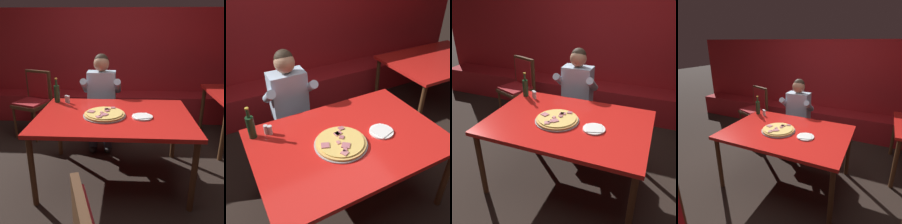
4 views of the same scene
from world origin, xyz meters
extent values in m
plane|color=black|center=(0.00, 0.00, 0.00)|extent=(24.00, 24.00, 0.00)
cube|color=#A3191E|center=(0.00, 2.18, 0.95)|extent=(6.80, 0.16, 1.90)
cube|color=#A3191E|center=(0.00, 1.86, 0.23)|extent=(6.46, 0.48, 0.46)
cylinder|color=#4C2D19|center=(-0.74, -0.49, 0.36)|extent=(0.06, 0.06, 0.72)
cylinder|color=#4C2D19|center=(0.74, -0.49, 0.36)|extent=(0.06, 0.06, 0.72)
cylinder|color=#4C2D19|center=(-0.74, 0.49, 0.36)|extent=(0.06, 0.06, 0.72)
cylinder|color=#4C2D19|center=(0.74, 0.49, 0.36)|extent=(0.06, 0.06, 0.72)
cube|color=red|center=(0.00, 0.00, 0.74)|extent=(1.59, 1.10, 0.04)
cylinder|color=#9E9EA3|center=(-0.10, -0.04, 0.77)|extent=(0.44, 0.44, 0.01)
cylinder|color=#DBA856|center=(-0.10, -0.04, 0.78)|extent=(0.41, 0.41, 0.02)
cylinder|color=#E5BC5B|center=(-0.10, -0.04, 0.79)|extent=(0.37, 0.37, 0.01)
cube|color=#A85B66|center=(-0.02, 0.10, 0.80)|extent=(0.05, 0.05, 0.01)
cube|color=#B76670|center=(-0.12, -0.15, 0.80)|extent=(0.05, 0.05, 0.01)
cube|color=#B76670|center=(-0.09, -0.11, 0.80)|extent=(0.09, 0.09, 0.01)
cube|color=#B76670|center=(-0.07, 0.05, 0.80)|extent=(0.06, 0.05, 0.01)
cube|color=#B76670|center=(-0.09, 0.05, 0.80)|extent=(0.05, 0.05, 0.01)
cube|color=#C6757A|center=(-0.14, -0.18, 0.80)|extent=(0.07, 0.07, 0.01)
cube|color=#C6757A|center=(-0.13, -0.05, 0.80)|extent=(0.03, 0.04, 0.01)
cube|color=#B76670|center=(-0.24, -0.03, 0.80)|extent=(0.08, 0.08, 0.01)
cube|color=#A85B66|center=(-0.07, -0.01, 0.80)|extent=(0.05, 0.05, 0.01)
cylinder|color=white|center=(0.29, -0.07, 0.77)|extent=(0.21, 0.21, 0.01)
cube|color=white|center=(0.29, -0.07, 0.78)|extent=(0.19, 0.19, 0.01)
cylinder|color=#19381E|center=(-0.70, 0.40, 0.86)|extent=(0.07, 0.07, 0.20)
cylinder|color=#19381E|center=(-0.70, 0.40, 1.00)|extent=(0.03, 0.03, 0.08)
cylinder|color=#B29933|center=(-0.70, 0.40, 1.05)|extent=(0.03, 0.03, 0.01)
cylinder|color=silver|center=(-0.59, 0.39, 0.80)|extent=(0.04, 0.04, 0.07)
cylinder|color=silver|center=(-0.59, 0.39, 0.78)|extent=(0.03, 0.03, 0.04)
cylinder|color=silver|center=(-0.59, 0.39, 0.84)|extent=(0.04, 0.04, 0.01)
cylinder|color=silver|center=(-0.56, 0.37, 0.80)|extent=(0.04, 0.04, 0.07)
cylinder|color=#516B33|center=(-0.56, 0.37, 0.78)|extent=(0.03, 0.03, 0.04)
cylinder|color=silver|center=(-0.56, 0.37, 0.84)|extent=(0.04, 0.04, 0.01)
ellipsoid|color=black|center=(-0.31, 0.61, 0.04)|extent=(0.11, 0.24, 0.09)
ellipsoid|color=black|center=(-0.11, 0.61, 0.04)|extent=(0.11, 0.24, 0.09)
cylinder|color=#282833|center=(-0.31, 0.61, 0.23)|extent=(0.11, 0.11, 0.43)
cylinder|color=#282833|center=(-0.11, 0.61, 0.23)|extent=(0.11, 0.11, 0.43)
cube|color=#282833|center=(-0.21, 0.71, 0.51)|extent=(0.34, 0.40, 0.12)
cube|color=silver|center=(-0.21, 0.91, 0.78)|extent=(0.38, 0.22, 0.52)
cylinder|color=silver|center=(-0.43, 0.83, 0.86)|extent=(0.09, 0.30, 0.25)
cylinder|color=silver|center=(0.01, 0.83, 0.86)|extent=(0.09, 0.30, 0.25)
sphere|color=tan|center=(-0.21, 0.91, 1.15)|extent=(0.21, 0.21, 0.21)
sphere|color=#2D2319|center=(-0.21, 0.92, 1.18)|extent=(0.19, 0.19, 0.19)
cylinder|color=#4C2D19|center=(-1.53, 0.96, 0.24)|extent=(0.04, 0.04, 0.47)
cylinder|color=#4C2D19|center=(-1.18, 0.83, 0.24)|extent=(0.04, 0.04, 0.47)
cylinder|color=#4C2D19|center=(-1.40, 1.31, 0.24)|extent=(0.04, 0.04, 0.47)
cylinder|color=#4C2D19|center=(-1.05, 1.18, 0.24)|extent=(0.04, 0.04, 0.47)
cube|color=#4C2D19|center=(-1.29, 1.07, 0.50)|extent=(0.56, 0.56, 0.05)
cube|color=#A3191E|center=(-1.29, 1.07, 0.54)|extent=(0.52, 0.52, 0.03)
cube|color=#4C2D19|center=(-1.22, 1.26, 0.75)|extent=(0.43, 0.19, 0.46)
cube|color=#A3191E|center=(-1.23, 1.24, 0.75)|extent=(0.35, 0.15, 0.38)
camera|label=1|loc=(0.11, -2.42, 1.67)|focal=40.00mm
camera|label=2|loc=(-0.85, -1.38, 2.11)|focal=40.00mm
camera|label=3|loc=(0.78, -2.02, 1.96)|focal=40.00mm
camera|label=4|loc=(1.04, -2.11, 1.86)|focal=32.00mm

